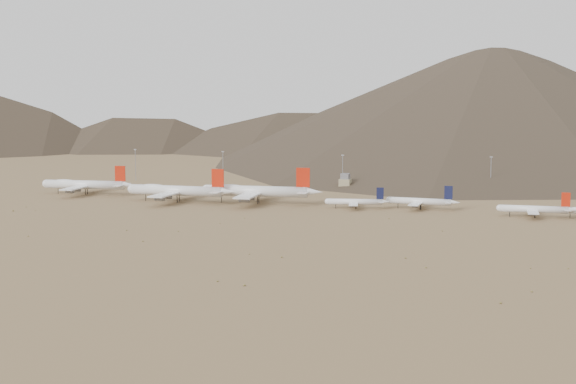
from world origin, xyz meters
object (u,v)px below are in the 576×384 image
(narrowbody_a, at_px, (356,202))
(control_tower, at_px, (345,183))
(widebody_east, at_px, (257,191))
(narrowbody_b, at_px, (421,201))
(widebody_centre, at_px, (177,190))
(widebody_west, at_px, (85,184))

(narrowbody_a, distance_m, control_tower, 97.77)
(widebody_east, xyz_separation_m, control_tower, (35.03, 90.51, -2.78))
(narrowbody_b, xyz_separation_m, control_tower, (-68.16, 83.55, 0.48))
(widebody_centre, relative_size, narrowbody_a, 1.91)
(widebody_west, bearing_deg, control_tower, 20.19)
(widebody_centre, height_order, narrowbody_a, widebody_centre)
(widebody_east, distance_m, narrowbody_b, 103.48)
(widebody_west, xyz_separation_m, widebody_centre, (78.10, -16.57, 0.62))
(narrowbody_a, bearing_deg, widebody_centre, 171.29)
(widebody_west, height_order, widebody_centre, widebody_centre)
(widebody_west, height_order, narrowbody_a, widebody_west)
(narrowbody_b, relative_size, control_tower, 3.77)
(widebody_centre, distance_m, widebody_east, 52.17)
(widebody_east, distance_m, control_tower, 97.09)
(narrowbody_a, xyz_separation_m, control_tower, (-30.32, 92.95, 1.06))
(narrowbody_a, bearing_deg, control_tower, 95.85)
(narrowbody_b, bearing_deg, narrowbody_a, -163.63)
(narrowbody_a, distance_m, narrowbody_b, 39.00)
(widebody_west, relative_size, control_tower, 5.72)
(narrowbody_b, height_order, control_tower, narrowbody_b)
(widebody_west, bearing_deg, narrowbody_a, -9.52)
(widebody_centre, xyz_separation_m, narrowbody_a, (116.63, 7.13, -3.42))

